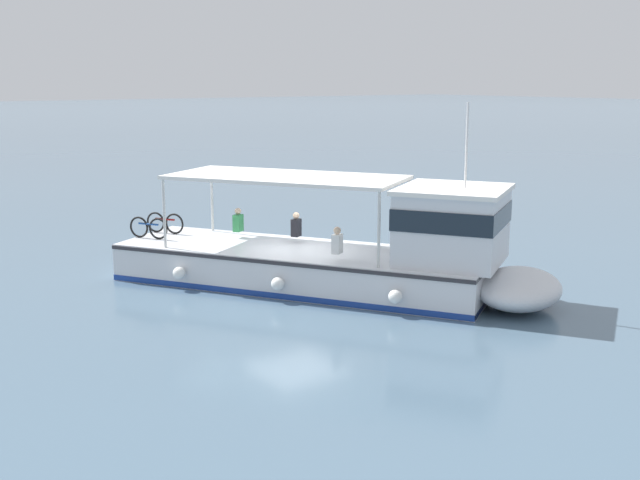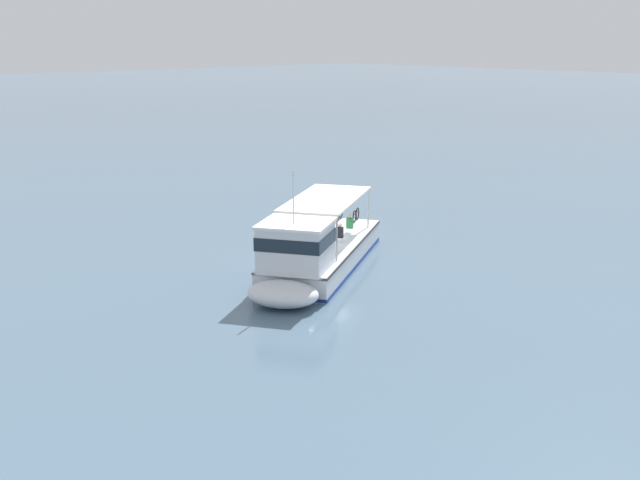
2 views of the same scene
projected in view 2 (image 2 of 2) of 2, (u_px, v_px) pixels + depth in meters
name	position (u px, v px, depth m)	size (l,w,h in m)	color
ground_plane	(318.00, 265.00, 37.97)	(400.00, 400.00, 0.00)	slate
ferry_main	(314.00, 254.00, 36.11)	(9.27, 12.45, 5.32)	silver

